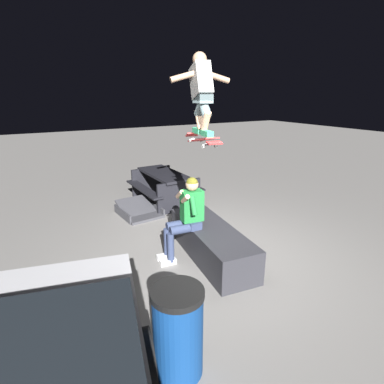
{
  "coord_description": "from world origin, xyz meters",
  "views": [
    {
      "loc": [
        -3.67,
        2.61,
        2.59
      ],
      "look_at": [
        0.24,
        0.41,
        1.13
      ],
      "focal_mm": 28.32,
      "sensor_mm": 36.0,
      "label": 1
    }
  ],
  "objects_px": {
    "kicker_ramp": "(139,212)",
    "picnic_table_back": "(164,182)",
    "trash_bin": "(178,332)",
    "ledge_box_main": "(211,242)",
    "person_sitting_on_ledge": "(186,214)",
    "skateboard": "(202,140)",
    "skater_airborne": "(201,90)"
  },
  "relations": [
    {
      "from": "kicker_ramp",
      "to": "picnic_table_back",
      "type": "xyz_separation_m",
      "value": [
        0.52,
        -0.86,
        0.44
      ]
    },
    {
      "from": "picnic_table_back",
      "to": "trash_bin",
      "type": "distance_m",
      "value": 4.93
    },
    {
      "from": "ledge_box_main",
      "to": "kicker_ramp",
      "type": "distance_m",
      "value": 2.38
    },
    {
      "from": "person_sitting_on_ledge",
      "to": "skateboard",
      "type": "xyz_separation_m",
      "value": [
        -0.15,
        -0.21,
        1.18
      ]
    },
    {
      "from": "ledge_box_main",
      "to": "picnic_table_back",
      "type": "relative_size",
      "value": 1.17
    },
    {
      "from": "skater_airborne",
      "to": "picnic_table_back",
      "type": "relative_size",
      "value": 0.64
    },
    {
      "from": "skater_airborne",
      "to": "skateboard",
      "type": "bearing_deg",
      "value": 169.31
    },
    {
      "from": "kicker_ramp",
      "to": "trash_bin",
      "type": "distance_m",
      "value": 4.17
    },
    {
      "from": "trash_bin",
      "to": "picnic_table_back",
      "type": "bearing_deg",
      "value": -22.87
    },
    {
      "from": "person_sitting_on_ledge",
      "to": "trash_bin",
      "type": "distance_m",
      "value": 2.18
    },
    {
      "from": "skater_airborne",
      "to": "picnic_table_back",
      "type": "xyz_separation_m",
      "value": [
        2.77,
        -0.61,
        -2.14
      ]
    },
    {
      "from": "ledge_box_main",
      "to": "picnic_table_back",
      "type": "bearing_deg",
      "value": -9.05
    },
    {
      "from": "skateboard",
      "to": "kicker_ramp",
      "type": "xyz_separation_m",
      "value": [
        2.3,
        0.24,
        -1.89
      ]
    },
    {
      "from": "person_sitting_on_ledge",
      "to": "kicker_ramp",
      "type": "height_order",
      "value": "person_sitting_on_ledge"
    },
    {
      "from": "kicker_ramp",
      "to": "picnic_table_back",
      "type": "height_order",
      "value": "picnic_table_back"
    },
    {
      "from": "trash_bin",
      "to": "person_sitting_on_ledge",
      "type": "bearing_deg",
      "value": -30.2
    },
    {
      "from": "kicker_ramp",
      "to": "trash_bin",
      "type": "bearing_deg",
      "value": 165.29
    },
    {
      "from": "kicker_ramp",
      "to": "skater_airborne",
      "type": "bearing_deg",
      "value": -173.76
    },
    {
      "from": "person_sitting_on_ledge",
      "to": "trash_bin",
      "type": "height_order",
      "value": "person_sitting_on_ledge"
    },
    {
      "from": "person_sitting_on_ledge",
      "to": "kicker_ramp",
      "type": "distance_m",
      "value": 2.27
    },
    {
      "from": "ledge_box_main",
      "to": "skateboard",
      "type": "distance_m",
      "value": 1.69
    },
    {
      "from": "picnic_table_back",
      "to": "person_sitting_on_ledge",
      "type": "bearing_deg",
      "value": 162.75
    },
    {
      "from": "ledge_box_main",
      "to": "person_sitting_on_ledge",
      "type": "distance_m",
      "value": 0.65
    },
    {
      "from": "skateboard",
      "to": "skater_airborne",
      "type": "height_order",
      "value": "skater_airborne"
    },
    {
      "from": "skater_airborne",
      "to": "trash_bin",
      "type": "xyz_separation_m",
      "value": [
        -1.77,
        1.3,
        -2.17
      ]
    },
    {
      "from": "picnic_table_back",
      "to": "skater_airborne",
      "type": "bearing_deg",
      "value": 167.49
    },
    {
      "from": "ledge_box_main",
      "to": "skater_airborne",
      "type": "distance_m",
      "value": 2.38
    },
    {
      "from": "skateboard",
      "to": "skater_airborne",
      "type": "xyz_separation_m",
      "value": [
        0.06,
        -0.01,
        0.69
      ]
    },
    {
      "from": "ledge_box_main",
      "to": "person_sitting_on_ledge",
      "type": "relative_size",
      "value": 1.49
    },
    {
      "from": "ledge_box_main",
      "to": "trash_bin",
      "type": "relative_size",
      "value": 2.22
    },
    {
      "from": "person_sitting_on_ledge",
      "to": "skater_airborne",
      "type": "xyz_separation_m",
      "value": [
        -0.09,
        -0.22,
        1.87
      ]
    },
    {
      "from": "ledge_box_main",
      "to": "skater_airborne",
      "type": "bearing_deg",
      "value": 60.92
    }
  ]
}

